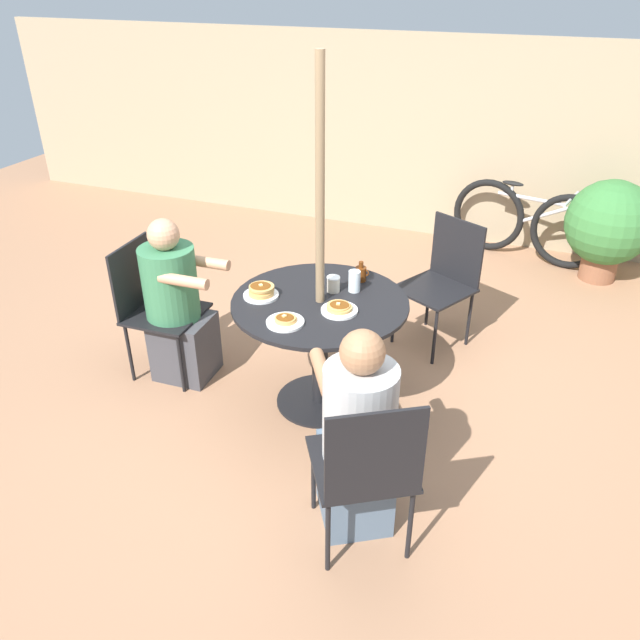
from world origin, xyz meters
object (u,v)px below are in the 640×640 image
at_px(patio_chair_south, 367,465).
at_px(pancake_plate_b, 261,292).
at_px(patio_chair_north, 444,276).
at_px(diner_east, 177,308).
at_px(pancake_plate_c, 339,309).
at_px(potted_shrub, 609,225).
at_px(pancake_plate_a, 285,321).
at_px(coffee_cup, 333,284).
at_px(patio_chair_east, 152,302).
at_px(syrup_bottle, 361,273).
at_px(bicycle, 527,222).
at_px(patio_table, 320,325).
at_px(diner_south, 357,440).
at_px(drinking_glass_a, 354,281).

height_order(patio_chair_south, pancake_plate_b, patio_chair_south).
bearing_deg(patio_chair_north, diner_east, 62.61).
bearing_deg(pancake_plate_c, potted_shrub, 60.62).
height_order(pancake_plate_a, coffee_cup, coffee_cup).
distance_m(patio_chair_east, pancake_plate_b, 0.87).
bearing_deg(diner_east, potted_shrub, 132.62).
relative_size(syrup_bottle, bicycle, 0.09).
distance_m(patio_chair_north, patio_chair_south, 2.05).
bearing_deg(coffee_cup, patio_table, -101.89).
relative_size(patio_chair_east, pancake_plate_c, 4.33).
bearing_deg(patio_chair_south, patio_chair_north, 60.46).
bearing_deg(syrup_bottle, bicycle, 71.09).
bearing_deg(patio_chair_south, patio_chair_east, 120.27).
height_order(patio_chair_north, coffee_cup, patio_chair_north).
relative_size(patio_table, patio_chair_north, 1.15).
relative_size(patio_table, bicycle, 0.73).
height_order(patio_table, coffee_cup, coffee_cup).
height_order(patio_table, potted_shrub, potted_shrub).
xyz_separation_m(patio_table, patio_chair_north, (0.54, 1.04, -0.05)).
height_order(patio_chair_north, pancake_plate_a, patio_chair_north).
xyz_separation_m(diner_east, pancake_plate_c, (1.14, -0.04, 0.25)).
xyz_separation_m(patio_chair_south, pancake_plate_a, (-0.70, 0.69, 0.23)).
bearing_deg(patio_chair_south, diner_south, 90.00).
bearing_deg(drinking_glass_a, bicycle, 72.21).
height_order(coffee_cup, drinking_glass_a, drinking_glass_a).
distance_m(diner_east, bicycle, 3.47).
height_order(diner_south, pancake_plate_b, diner_south).
bearing_deg(potted_shrub, pancake_plate_a, -120.87).
xyz_separation_m(pancake_plate_a, pancake_plate_c, (0.23, 0.23, 0.00)).
bearing_deg(patio_chair_east, pancake_plate_c, 86.20).
bearing_deg(pancake_plate_b, patio_chair_south, -43.83).
distance_m(diner_east, diner_south, 1.72).
distance_m(syrup_bottle, bicycle, 2.65).
distance_m(patio_chair_north, patio_chair_east, 2.04).
relative_size(patio_table, potted_shrub, 1.18).
bearing_deg(pancake_plate_a, coffee_cup, 76.26).
xyz_separation_m(patio_chair_north, diner_east, (-1.54, -1.08, -0.02)).
distance_m(coffee_cup, drinking_glass_a, 0.13).
xyz_separation_m(diner_east, pancake_plate_b, (0.65, -0.04, 0.26)).
xyz_separation_m(patio_chair_north, pancake_plate_c, (-0.39, -1.13, 0.23)).
relative_size(patio_table, pancake_plate_a, 4.97).
height_order(patio_chair_south, coffee_cup, patio_chair_south).
distance_m(patio_chair_south, syrup_bottle, 1.45).
bearing_deg(diner_east, diner_south, 59.72).
bearing_deg(pancake_plate_b, drinking_glass_a, 28.96).
bearing_deg(pancake_plate_c, patio_table, 151.34).
distance_m(pancake_plate_b, syrup_bottle, 0.64).
distance_m(diner_east, potted_shrub, 3.74).
bearing_deg(pancake_plate_a, pancake_plate_c, 45.24).
xyz_separation_m(pancake_plate_b, coffee_cup, (0.38, 0.22, 0.02)).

